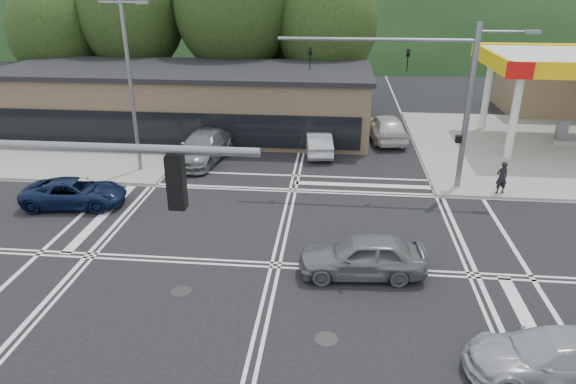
# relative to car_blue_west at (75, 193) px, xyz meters

# --- Properties ---
(ground) EXTENTS (120.00, 120.00, 0.00)m
(ground) POSITION_rel_car_blue_west_xyz_m (9.89, -4.40, -0.64)
(ground) COLOR black
(ground) RESTS_ON ground
(sidewalk_ne) EXTENTS (16.00, 16.00, 0.15)m
(sidewalk_ne) POSITION_rel_car_blue_west_xyz_m (24.89, 10.60, -0.57)
(sidewalk_ne) COLOR gray
(sidewalk_ne) RESTS_ON ground
(sidewalk_nw) EXTENTS (16.00, 16.00, 0.15)m
(sidewalk_nw) POSITION_rel_car_blue_west_xyz_m (-5.11, 10.60, -0.57)
(sidewalk_nw) COLOR gray
(sidewalk_nw) RESTS_ON ground
(convenience_store) EXTENTS (10.00, 6.00, 3.80)m
(convenience_store) POSITION_rel_car_blue_west_xyz_m (29.89, 20.60, 1.26)
(convenience_store) COLOR #846B4F
(convenience_store) RESTS_ON ground
(commercial_row) EXTENTS (24.00, 8.00, 4.00)m
(commercial_row) POSITION_rel_car_blue_west_xyz_m (1.89, 12.60, 1.36)
(commercial_row) COLOR brown
(commercial_row) RESTS_ON ground
(hill_north) EXTENTS (252.00, 126.00, 140.00)m
(hill_north) POSITION_rel_car_blue_west_xyz_m (9.89, 85.60, -0.64)
(hill_north) COLOR black
(hill_north) RESTS_ON ground
(tree_n_a) EXTENTS (8.00, 8.00, 11.75)m
(tree_n_a) POSITION_rel_car_blue_west_xyz_m (-4.11, 19.60, 6.50)
(tree_n_a) COLOR #382619
(tree_n_a) RESTS_ON ground
(tree_n_b) EXTENTS (9.00, 9.00, 12.98)m
(tree_n_b) POSITION_rel_car_blue_west_xyz_m (3.89, 19.60, 7.15)
(tree_n_b) COLOR #382619
(tree_n_b) RESTS_ON ground
(tree_n_c) EXTENTS (7.60, 7.60, 10.87)m
(tree_n_c) POSITION_rel_car_blue_west_xyz_m (10.89, 19.60, 5.85)
(tree_n_c) COLOR #382619
(tree_n_c) RESTS_ON ground
(tree_n_d) EXTENTS (6.80, 6.80, 9.76)m
(tree_n_d) POSITION_rel_car_blue_west_xyz_m (-10.11, 18.60, 5.20)
(tree_n_d) COLOR #382619
(tree_n_d) RESTS_ON ground
(tree_n_e) EXTENTS (8.40, 8.40, 11.98)m
(tree_n_e) POSITION_rel_car_blue_west_xyz_m (7.89, 23.60, 6.50)
(tree_n_e) COLOR #382619
(tree_n_e) RESTS_ON ground
(streetlight_nw) EXTENTS (2.50, 0.25, 9.00)m
(streetlight_nw) POSITION_rel_car_blue_west_xyz_m (1.44, 4.60, 4.41)
(streetlight_nw) COLOR slate
(streetlight_nw) RESTS_ON ground
(signal_mast_ne) EXTENTS (11.65, 0.30, 8.00)m
(signal_mast_ne) POSITION_rel_car_blue_west_xyz_m (16.83, 3.80, 4.43)
(signal_mast_ne) COLOR slate
(signal_mast_ne) RESTS_ON ground
(car_blue_west) EXTENTS (4.81, 2.59, 1.28)m
(car_blue_west) POSITION_rel_car_blue_west_xyz_m (0.00, 0.00, 0.00)
(car_blue_west) COLOR #0C1937
(car_blue_west) RESTS_ON ground
(car_grey_center) EXTENTS (4.60, 2.12, 1.53)m
(car_grey_center) POSITION_rel_car_blue_west_xyz_m (13.02, -4.70, 0.12)
(car_grey_center) COLOR slate
(car_grey_center) RESTS_ON ground
(car_silver_east) EXTENTS (4.68, 2.15, 1.32)m
(car_silver_east) POSITION_rel_car_blue_west_xyz_m (17.89, -9.34, 0.02)
(car_silver_east) COLOR #A0A3A7
(car_silver_east) RESTS_ON ground
(car_queue_a) EXTENTS (1.98, 4.34, 1.38)m
(car_queue_a) POSITION_rel_car_blue_west_xyz_m (10.89, 8.62, 0.05)
(car_queue_a) COLOR #ABADB2
(car_queue_a) RESTS_ON ground
(car_queue_b) EXTENTS (2.73, 5.28, 1.72)m
(car_queue_b) POSITION_rel_car_blue_west_xyz_m (15.10, 11.75, 0.22)
(car_queue_b) COLOR silver
(car_queue_b) RESTS_ON ground
(car_northbound) EXTENTS (3.14, 5.90, 1.63)m
(car_northbound) POSITION_rel_car_blue_west_xyz_m (4.39, 6.74, 0.17)
(car_northbound) COLOR slate
(car_northbound) RESTS_ON ground
(pedestrian) EXTENTS (0.66, 0.52, 1.61)m
(pedestrian) POSITION_rel_car_blue_west_xyz_m (19.94, 3.10, 0.31)
(pedestrian) COLOR black
(pedestrian) RESTS_ON sidewalk_ne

